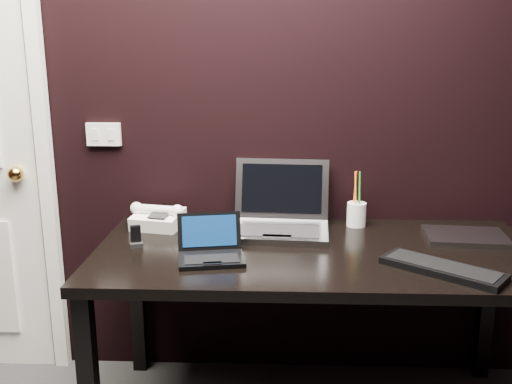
{
  "coord_description": "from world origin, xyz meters",
  "views": [
    {
      "loc": [
        0.15,
        -0.67,
        1.49
      ],
      "look_at": [
        0.07,
        1.35,
        0.98
      ],
      "focal_mm": 40.0,
      "sensor_mm": 36.0,
      "label": 1
    }
  ],
  "objects_px": {
    "netbook": "(211,251)",
    "desk_phone": "(158,218)",
    "closed_laptop": "(465,237)",
    "desk": "(317,268)",
    "pen_cup": "(356,213)",
    "ext_keyboard": "(442,268)",
    "mobile_phone": "(136,239)",
    "silver_laptop": "(280,219)"
  },
  "relations": [
    {
      "from": "netbook",
      "to": "desk_phone",
      "type": "distance_m",
      "value": 0.45
    },
    {
      "from": "closed_laptop",
      "to": "desk_phone",
      "type": "height_order",
      "value": "desk_phone"
    },
    {
      "from": "desk",
      "to": "pen_cup",
      "type": "bearing_deg",
      "value": 58.24
    },
    {
      "from": "netbook",
      "to": "ext_keyboard",
      "type": "height_order",
      "value": "netbook"
    },
    {
      "from": "closed_laptop",
      "to": "pen_cup",
      "type": "relative_size",
      "value": 1.38
    },
    {
      "from": "mobile_phone",
      "to": "pen_cup",
      "type": "bearing_deg",
      "value": 18.59
    },
    {
      "from": "ext_keyboard",
      "to": "closed_laptop",
      "type": "xyz_separation_m",
      "value": [
        0.19,
        0.35,
        -0.0
      ]
    },
    {
      "from": "netbook",
      "to": "ext_keyboard",
      "type": "bearing_deg",
      "value": -6.59
    },
    {
      "from": "ext_keyboard",
      "to": "pen_cup",
      "type": "distance_m",
      "value": 0.57
    },
    {
      "from": "silver_laptop",
      "to": "desk_phone",
      "type": "distance_m",
      "value": 0.52
    },
    {
      "from": "netbook",
      "to": "pen_cup",
      "type": "distance_m",
      "value": 0.72
    },
    {
      "from": "netbook",
      "to": "closed_laptop",
      "type": "height_order",
      "value": "netbook"
    },
    {
      "from": "desk",
      "to": "mobile_phone",
      "type": "bearing_deg",
      "value": 179.68
    },
    {
      "from": "netbook",
      "to": "silver_laptop",
      "type": "bearing_deg",
      "value": 52.92
    },
    {
      "from": "netbook",
      "to": "closed_laptop",
      "type": "bearing_deg",
      "value": 14.54
    },
    {
      "from": "netbook",
      "to": "ext_keyboard",
      "type": "relative_size",
      "value": 0.65
    },
    {
      "from": "silver_laptop",
      "to": "closed_laptop",
      "type": "height_order",
      "value": "silver_laptop"
    },
    {
      "from": "closed_laptop",
      "to": "pen_cup",
      "type": "distance_m",
      "value": 0.45
    },
    {
      "from": "silver_laptop",
      "to": "pen_cup",
      "type": "distance_m",
      "value": 0.34
    },
    {
      "from": "closed_laptop",
      "to": "desk_phone",
      "type": "xyz_separation_m",
      "value": [
        -1.27,
        0.1,
        0.03
      ]
    },
    {
      "from": "silver_laptop",
      "to": "closed_laptop",
      "type": "bearing_deg",
      "value": -5.49
    },
    {
      "from": "netbook",
      "to": "mobile_phone",
      "type": "distance_m",
      "value": 0.33
    },
    {
      "from": "desk_phone",
      "to": "silver_laptop",
      "type": "bearing_deg",
      "value": -3.47
    },
    {
      "from": "desk",
      "to": "closed_laptop",
      "type": "distance_m",
      "value": 0.63
    },
    {
      "from": "netbook",
      "to": "silver_laptop",
      "type": "xyz_separation_m",
      "value": [
        0.25,
        0.33,
        0.02
      ]
    },
    {
      "from": "closed_laptop",
      "to": "ext_keyboard",
      "type": "bearing_deg",
      "value": -118.2
    },
    {
      "from": "desk",
      "to": "netbook",
      "type": "relative_size",
      "value": 6.33
    },
    {
      "from": "pen_cup",
      "to": "desk_phone",
      "type": "bearing_deg",
      "value": -175.97
    },
    {
      "from": "netbook",
      "to": "pen_cup",
      "type": "xyz_separation_m",
      "value": [
        0.58,
        0.42,
        0.03
      ]
    },
    {
      "from": "silver_laptop",
      "to": "closed_laptop",
      "type": "relative_size",
      "value": 1.29
    },
    {
      "from": "netbook",
      "to": "desk_phone",
      "type": "relative_size",
      "value": 1.09
    },
    {
      "from": "silver_laptop",
      "to": "pen_cup",
      "type": "relative_size",
      "value": 1.78
    },
    {
      "from": "desk",
      "to": "mobile_phone",
      "type": "relative_size",
      "value": 20.54
    },
    {
      "from": "desk_phone",
      "to": "desk",
      "type": "bearing_deg",
      "value": -20.08
    },
    {
      "from": "desk",
      "to": "silver_laptop",
      "type": "distance_m",
      "value": 0.29
    },
    {
      "from": "desk",
      "to": "desk_phone",
      "type": "relative_size",
      "value": 6.88
    },
    {
      "from": "desk",
      "to": "closed_laptop",
      "type": "xyz_separation_m",
      "value": [
        0.61,
        0.14,
        0.09
      ]
    },
    {
      "from": "netbook",
      "to": "pen_cup",
      "type": "relative_size",
      "value": 1.11
    },
    {
      "from": "pen_cup",
      "to": "ext_keyboard",
      "type": "bearing_deg",
      "value": -66.14
    },
    {
      "from": "netbook",
      "to": "desk_phone",
      "type": "height_order",
      "value": "netbook"
    },
    {
      "from": "ext_keyboard",
      "to": "pen_cup",
      "type": "bearing_deg",
      "value": 113.86
    },
    {
      "from": "silver_laptop",
      "to": "mobile_phone",
      "type": "relative_size",
      "value": 5.18
    }
  ]
}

